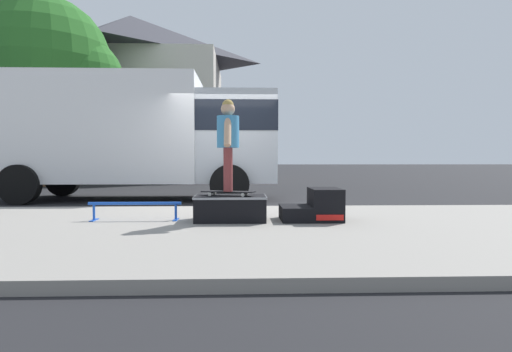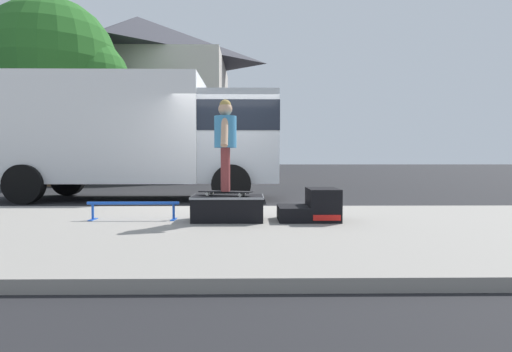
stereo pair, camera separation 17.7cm
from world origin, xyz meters
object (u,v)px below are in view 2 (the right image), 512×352
Objects in this scene: street_tree_main at (59,68)px; skater_kid at (225,137)px; box_truck at (141,132)px; skateboard at (226,192)px; skate_box at (228,207)px; grind_rail at (133,206)px; kicker_ramp at (314,207)px.

skater_kid is at bearing -55.77° from street_tree_main.
skateboard is at bearing -62.88° from box_truck.
box_truck reaches higher than skate_box.
grind_rail is at bearing 175.47° from skateboard.
box_truck is (-3.68, 4.64, 1.39)m from kicker_ramp.
skate_box is 5.42m from box_truck.
street_tree_main reaches higher than skater_kid.
skater_kid is 5.25m from box_truck.
grind_rail is at bearing -77.48° from box_truck.
kicker_ramp is 0.66× the size of skater_kid.
skater_kid reaches higher than grind_rail.
skateboard is 0.60× the size of skater_kid.
street_tree_main is at bearing 124.23° from skater_kid.
box_truck is at bearing 117.12° from skateboard.
skate_box is 0.77× the size of grind_rail.
skateboard is at bearing -4.53° from grind_rail.
box_truck reaches higher than skateboard.
kicker_ramp is at bearing -50.92° from street_tree_main.
skate_box is 0.23m from skateboard.
box_truck is 7.39m from street_tree_main.
grind_rail is 1.72m from skater_kid.
skate_box is 12.72m from street_tree_main.
skater_kid is at bearing -86.42° from skateboard.
kicker_ramp reaches higher than grind_rail.
skateboard reaches higher than grind_rail.
skateboard is 0.80m from skater_kid.
box_truck is (-2.42, 4.64, 1.38)m from skate_box.
grind_rail is at bearing 176.40° from skate_box.
grind_rail is 0.20× the size of box_truck.
kicker_ramp is 13.44m from street_tree_main.
box_truck reaches higher than grind_rail.
skater_kid is (1.38, -0.11, 1.02)m from grind_rail.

